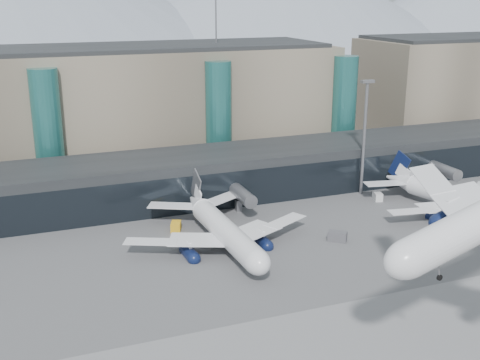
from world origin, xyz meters
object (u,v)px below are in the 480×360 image
(lightmast_mid, at_px, (364,131))
(veh_d, at_px, (378,196))
(veh_c, at_px, (337,236))
(jet_parked_mid, at_px, (219,220))
(jet_parked_right, at_px, (447,190))
(veh_b, at_px, (176,226))

(lightmast_mid, bearing_deg, veh_d, -79.82)
(veh_c, bearing_deg, jet_parked_mid, -158.33)
(jet_parked_right, bearing_deg, lightmast_mid, 18.28)
(veh_c, height_order, veh_d, veh_c)
(veh_b, distance_m, veh_d, 46.01)
(jet_parked_mid, relative_size, veh_c, 10.98)
(jet_parked_mid, height_order, veh_d, jet_parked_mid)
(lightmast_mid, bearing_deg, veh_c, -130.01)
(jet_parked_right, distance_m, veh_c, 30.41)
(veh_b, bearing_deg, lightmast_mid, -60.53)
(lightmast_mid, height_order, jet_parked_mid, lightmast_mid)
(veh_d, bearing_deg, jet_parked_mid, 121.19)
(lightmast_mid, height_order, veh_d, lightmast_mid)
(lightmast_mid, xyz_separation_m, veh_b, (-45.03, -6.92, -13.58))
(veh_d, bearing_deg, lightmast_mid, 27.15)
(jet_parked_right, height_order, veh_c, jet_parked_right)
(jet_parked_mid, relative_size, veh_d, 12.34)
(lightmast_mid, distance_m, jet_parked_mid, 43.30)
(jet_parked_right, distance_m, veh_b, 56.49)
(jet_parked_mid, height_order, veh_c, jet_parked_mid)
(jet_parked_mid, height_order, jet_parked_right, jet_parked_mid)
(jet_parked_mid, bearing_deg, veh_c, -110.41)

